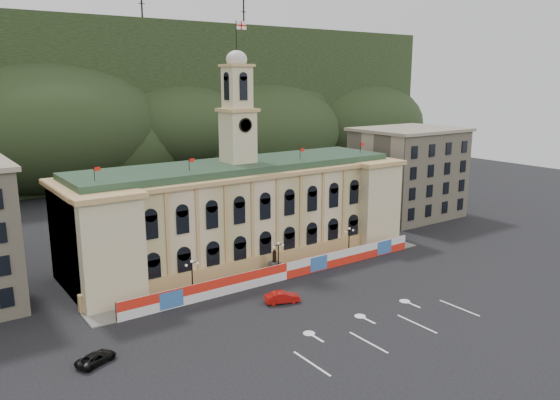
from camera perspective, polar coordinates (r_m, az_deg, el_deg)
ground at (r=69.56m, az=8.08°, el=-11.78°), size 260.00×260.00×0.00m
lane_markings at (r=66.38m, az=11.11°, el=-13.14°), size 26.00×10.00×0.02m
hill_ridge at (r=173.59m, az=-20.78°, el=8.77°), size 230.00×80.00×64.00m
city_hall at (r=87.97m, az=-4.17°, el=-1.07°), size 56.20×17.60×37.10m
side_building_right at (r=117.52m, az=13.20°, el=2.82°), size 21.00×17.00×18.60m
hoarding_fence at (r=79.85m, az=0.66°, el=-7.41°), size 50.00×0.44×2.50m
pavement at (r=82.28m, az=-0.48°, el=-7.67°), size 56.00×5.50×0.16m
statue at (r=82.10m, az=-0.58°, el=-6.89°), size 1.40×1.40×3.72m
lamp_left at (r=74.01m, az=-9.16°, el=-7.72°), size 1.96×0.44×5.15m
lamp_center at (r=80.71m, az=-0.18°, el=-5.82°), size 1.96×0.44×5.15m
lamp_right at (r=89.12m, az=7.23°, el=-4.14°), size 1.96×0.44×5.15m
red_sedan at (r=72.00m, az=0.24°, el=-10.13°), size 4.48×5.61×1.52m
black_suv at (r=61.04m, az=-18.65°, el=-15.38°), size 5.00×5.67×1.19m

